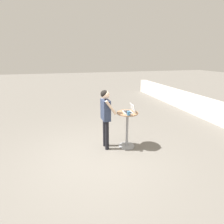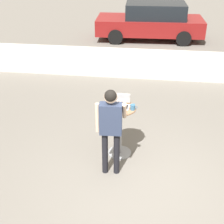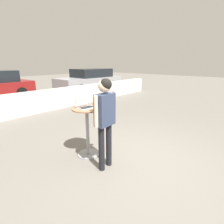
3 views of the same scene
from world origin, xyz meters
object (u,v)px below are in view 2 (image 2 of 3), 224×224
at_px(coffee_mug, 133,107).
at_px(parked_car_near_street, 151,21).
at_px(standing_person, 111,122).
at_px(laptop, 121,104).
at_px(cafe_table, 120,127).

bearing_deg(coffee_mug, parked_car_near_street, 88.89).
height_order(coffee_mug, standing_person, standing_person).
bearing_deg(laptop, coffee_mug, -26.30).
xyz_separation_m(cafe_table, standing_person, (-0.10, -0.61, 0.46)).
bearing_deg(cafe_table, standing_person, -99.37).
bearing_deg(cafe_table, coffee_mug, -13.73).
bearing_deg(coffee_mug, standing_person, -121.55).
bearing_deg(laptop, parked_car_near_street, 87.28).
height_order(laptop, parked_car_near_street, parked_car_near_street).
xyz_separation_m(laptop, parked_car_near_street, (0.40, 8.42, -0.34)).
relative_size(laptop, coffee_mug, 2.63).
distance_m(standing_person, parked_car_near_street, 9.10).
distance_m(laptop, standing_person, 0.67).
height_order(laptop, standing_person, standing_person).
height_order(laptop, coffee_mug, laptop).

